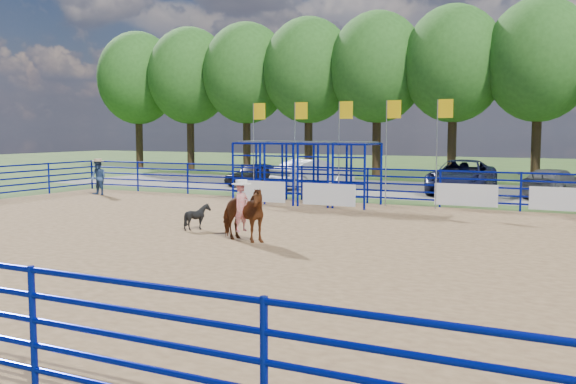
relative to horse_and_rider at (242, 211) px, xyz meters
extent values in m
plane|color=#405E25|center=(0.01, 0.20, -0.86)|extent=(120.00, 120.00, 0.00)
cube|color=#937049|center=(0.01, 0.20, -0.85)|extent=(30.00, 20.00, 0.02)
cube|color=gray|center=(0.01, 17.20, -0.86)|extent=(40.00, 10.00, 0.01)
imported|color=brown|center=(0.00, 0.00, -0.09)|extent=(1.93, 1.23, 1.51)
imported|color=red|center=(0.00, 0.00, 0.74)|extent=(0.43, 0.54, 1.32)
cylinder|color=white|center=(0.00, 0.00, 1.43)|extent=(0.54, 0.54, 0.12)
imported|color=black|center=(-2.24, 1.16, -0.45)|extent=(0.91, 0.86, 0.80)
imported|color=navy|center=(-12.36, 7.85, -0.03)|extent=(0.85, 0.70, 1.63)
cylinder|color=tan|center=(-12.36, 7.85, 0.78)|extent=(0.56, 0.56, 0.11)
imported|color=black|center=(-8.49, 15.83, -0.22)|extent=(2.35, 3.96, 1.26)
imported|color=gray|center=(-4.96, 15.76, -0.10)|extent=(3.36, 4.86, 1.52)
imported|color=#151835|center=(2.65, 16.29, -0.05)|extent=(2.82, 5.87, 1.62)
imported|color=#525255|center=(6.76, 16.13, -0.20)|extent=(2.95, 4.83, 1.31)
cube|color=white|center=(-3.79, 7.97, -0.31)|extent=(2.20, 0.04, 0.85)
cube|color=white|center=(-0.79, 7.97, -0.31)|extent=(2.20, 0.04, 0.85)
cube|color=white|center=(4.01, 10.16, -0.31)|extent=(2.40, 0.04, 0.85)
cube|color=white|center=(7.51, 10.16, -0.31)|extent=(2.40, 0.04, 0.85)
cylinder|color=#3F2B19|center=(-24.99, 26.20, 1.54)|extent=(0.56, 0.56, 4.80)
ellipsoid|color=#28571C|center=(-24.99, 26.20, 6.70)|extent=(6.40, 6.40, 7.36)
cylinder|color=#3F2B19|center=(-19.99, 26.20, 1.54)|extent=(0.56, 0.56, 4.80)
ellipsoid|color=#28571C|center=(-19.99, 26.20, 6.70)|extent=(6.40, 6.40, 7.36)
cylinder|color=#3F2B19|center=(-14.99, 26.20, 1.54)|extent=(0.56, 0.56, 4.80)
ellipsoid|color=#28571C|center=(-14.99, 26.20, 6.70)|extent=(6.40, 6.40, 7.36)
cylinder|color=#3F2B19|center=(-9.99, 26.20, 1.54)|extent=(0.56, 0.56, 4.80)
ellipsoid|color=#28571C|center=(-9.99, 26.20, 6.70)|extent=(6.40, 6.40, 7.36)
cylinder|color=#3F2B19|center=(-4.99, 26.20, 1.54)|extent=(0.56, 0.56, 4.80)
ellipsoid|color=#28571C|center=(-4.99, 26.20, 6.70)|extent=(6.40, 6.40, 7.36)
cylinder|color=#3F2B19|center=(0.01, 26.20, 1.54)|extent=(0.56, 0.56, 4.80)
ellipsoid|color=#28571C|center=(0.01, 26.20, 6.70)|extent=(6.40, 6.40, 7.36)
cylinder|color=#3F2B19|center=(5.01, 26.20, 1.54)|extent=(0.56, 0.56, 4.80)
ellipsoid|color=#28571C|center=(5.01, 26.20, 6.70)|extent=(6.40, 6.40, 7.36)
camera|label=1|loc=(8.79, -14.89, 2.16)|focal=40.00mm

